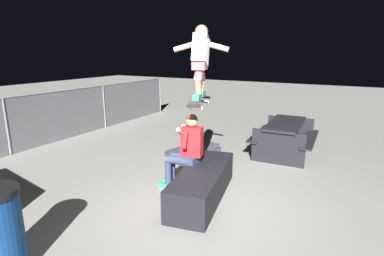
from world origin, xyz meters
The scene contains 8 objects.
ground_plane centered at (0.00, 0.00, 0.00)m, with size 40.00×40.00×0.00m, color gray.
ledge_box_main centered at (0.28, 0.10, 0.24)m, with size 1.92×0.62×0.49m, color black.
person_sitting_on_ledge centered at (0.45, 0.51, 0.74)m, with size 0.60×0.78×1.32m.
skateboard centered at (0.51, 0.29, 1.52)m, with size 1.03×0.49×0.15m.
skater_airborne centered at (0.57, 0.31, 2.21)m, with size 0.64×0.87×1.12m.
kicker_ramp centered at (2.06, 1.25, 0.05)m, with size 1.21×0.99×0.31m.
picnic_table_back centered at (3.16, -0.54, 0.50)m, with size 1.76×1.42×0.75m.
fence_back centered at (0.00, 4.93, 0.71)m, with size 12.05×0.05×1.33m.
Camera 1 is at (-3.74, -1.94, 2.30)m, focal length 28.28 mm.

